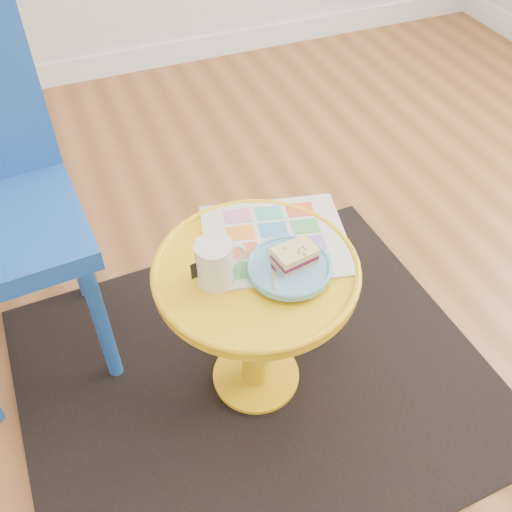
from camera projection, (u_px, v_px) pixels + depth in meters
name	position (u px, v px, depth m)	size (l,w,h in m)	color
floor	(319.00, 364.00, 1.70)	(4.00, 4.00, 0.00)	brown
rug	(256.00, 377.00, 1.66)	(1.30, 1.10, 0.01)	black
side_table	(256.00, 304.00, 1.43)	(0.49, 0.49, 0.46)	yellow
newspaper	(275.00, 239.00, 1.40)	(0.35, 0.30, 0.01)	silver
mug	(216.00, 262.00, 1.26)	(0.12, 0.09, 0.11)	silver
plate	(289.00, 268.00, 1.31)	(0.19, 0.19, 0.02)	#61A4CD
cake_slice	(295.00, 256.00, 1.29)	(0.10, 0.08, 0.04)	#D3BC8C
fork	(273.00, 268.00, 1.29)	(0.06, 0.14, 0.00)	silver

